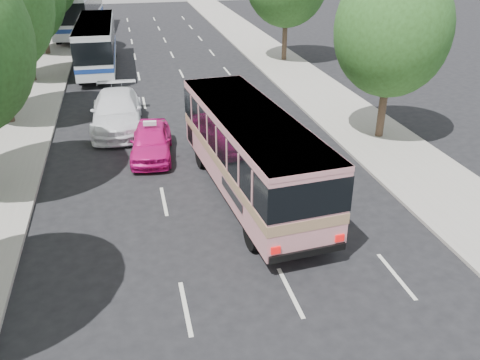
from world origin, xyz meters
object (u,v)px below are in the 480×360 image
object	(u,v)px
white_pickup	(117,111)
tour_coach_front	(96,41)
pink_taxi	(151,141)
tour_coach_rear	(79,7)
pink_bus	(250,146)

from	to	relation	value
white_pickup	tour_coach_front	bearing A→B (deg)	96.73
pink_taxi	tour_coach_front	bearing A→B (deg)	104.99
pink_taxi	tour_coach_rear	xyz separation A→B (m)	(-4.30, 30.15, 1.74)
tour_coach_front	pink_bus	bearing A→B (deg)	-73.46
pink_taxi	white_pickup	xyz separation A→B (m)	(-1.38, 3.94, 0.14)
pink_bus	tour_coach_rear	bearing A→B (deg)	97.18
tour_coach_front	tour_coach_rear	bearing A→B (deg)	98.44
tour_coach_rear	white_pickup	bearing A→B (deg)	-79.26
pink_bus	pink_taxi	world-z (taller)	pink_bus
white_pickup	pink_taxi	bearing A→B (deg)	-69.04
pink_bus	white_pickup	xyz separation A→B (m)	(-4.68, 8.39, -1.13)
pink_taxi	white_pickup	world-z (taller)	white_pickup
white_pickup	pink_bus	bearing A→B (deg)	-59.22
pink_bus	pink_taxi	distance (m)	5.68
white_pickup	tour_coach_rear	world-z (taller)	tour_coach_rear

